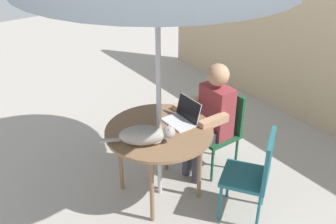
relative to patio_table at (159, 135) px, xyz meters
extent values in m
plane|color=gray|center=(0.00, 0.00, -0.68)|extent=(14.00, 14.00, 0.00)
cube|color=tan|center=(0.00, 2.37, 0.21)|extent=(5.52, 0.08, 1.78)
cylinder|color=brown|center=(0.00, 0.00, 0.05)|extent=(1.00, 1.00, 0.03)
cylinder|color=brown|center=(0.27, 0.27, -0.32)|extent=(0.04, 0.04, 0.71)
cylinder|color=brown|center=(-0.27, 0.27, -0.32)|extent=(0.04, 0.04, 0.71)
cylinder|color=brown|center=(-0.27, -0.27, -0.32)|extent=(0.04, 0.04, 0.71)
cylinder|color=brown|center=(0.27, -0.27, -0.32)|extent=(0.04, 0.04, 0.71)
cylinder|color=#B7B7BC|center=(0.00, 0.00, 0.41)|extent=(0.04, 0.04, 2.18)
cube|color=#194C2D|center=(0.00, 0.71, -0.26)|extent=(0.40, 0.40, 0.04)
cube|color=#194C2D|center=(0.00, 0.89, -0.02)|extent=(0.40, 0.04, 0.44)
cylinder|color=#194C2D|center=(0.17, 0.88, -0.48)|extent=(0.03, 0.03, 0.40)
cylinder|color=#194C2D|center=(-0.17, 0.88, -0.48)|extent=(0.03, 0.03, 0.40)
cylinder|color=#194C2D|center=(-0.17, 0.54, -0.48)|extent=(0.03, 0.03, 0.40)
cylinder|color=#194C2D|center=(0.17, 0.54, -0.48)|extent=(0.03, 0.03, 0.40)
cube|color=#1E606B|center=(0.67, 0.46, -0.26)|extent=(0.56, 0.56, 0.04)
cube|color=#1E606B|center=(0.82, 0.56, -0.02)|extent=(0.25, 0.35, 0.44)
cylinder|color=#1E606B|center=(0.91, 0.41, -0.48)|extent=(0.03, 0.03, 0.40)
cylinder|color=#1E606B|center=(0.72, 0.69, -0.48)|extent=(0.03, 0.03, 0.40)
cylinder|color=#1E606B|center=(0.44, 0.50, -0.48)|extent=(0.03, 0.03, 0.40)
cylinder|color=#1E606B|center=(0.63, 0.22, -0.48)|extent=(0.03, 0.03, 0.40)
cube|color=maroon|center=(0.00, 0.71, 0.03)|extent=(0.34, 0.20, 0.54)
sphere|color=tan|center=(0.00, 0.70, 0.43)|extent=(0.22, 0.22, 0.22)
cube|color=#383842|center=(-0.08, 0.56, -0.19)|extent=(0.12, 0.30, 0.12)
cylinder|color=#383842|center=(-0.08, 0.41, -0.46)|extent=(0.10, 0.10, 0.44)
cube|color=#383842|center=(0.08, 0.56, -0.19)|extent=(0.12, 0.30, 0.12)
cylinder|color=#383842|center=(0.08, 0.41, -0.46)|extent=(0.10, 0.10, 0.44)
cube|color=tan|center=(-0.20, 0.49, 0.08)|extent=(0.08, 0.32, 0.08)
cube|color=tan|center=(0.20, 0.49, 0.08)|extent=(0.08, 0.32, 0.08)
cube|color=silver|center=(0.02, 0.22, 0.07)|extent=(0.30, 0.22, 0.02)
cube|color=black|center=(0.02, 0.32, 0.18)|extent=(0.30, 0.06, 0.20)
cube|color=silver|center=(0.02, 0.33, 0.18)|extent=(0.30, 0.06, 0.20)
ellipsoid|color=gray|center=(0.10, -0.25, 0.15)|extent=(0.37, 0.44, 0.17)
sphere|color=gray|center=(0.23, -0.05, 0.17)|extent=(0.11, 0.11, 0.11)
ellipsoid|color=white|center=(0.16, -0.15, 0.11)|extent=(0.17, 0.17, 0.09)
cylinder|color=gray|center=(-0.07, -0.47, 0.09)|extent=(0.13, 0.17, 0.04)
cone|color=gray|center=(0.25, -0.07, 0.22)|extent=(0.04, 0.04, 0.03)
cone|color=gray|center=(0.20, -0.04, 0.22)|extent=(0.04, 0.04, 0.03)
camera|label=1|loc=(2.50, -1.71, 1.96)|focal=41.82mm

